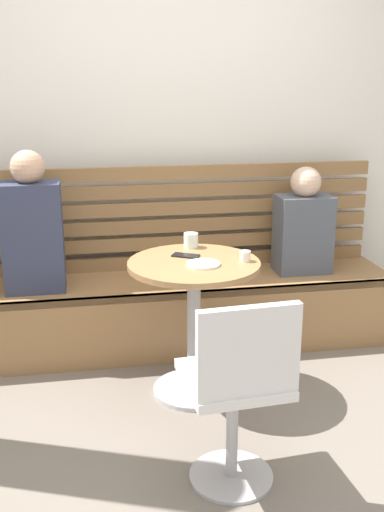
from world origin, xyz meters
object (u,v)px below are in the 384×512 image
Objects in this scene: cup_glass_short at (191,240)px; plate_small at (203,264)px; cup_espresso_small at (245,256)px; phone_on_table at (186,256)px; white_chair at (238,388)px; cafe_table at (195,302)px; person_child_left at (303,226)px; booth_bench at (177,312)px; person_adult at (32,229)px.

cup_glass_short is 0.47× the size of plate_small.
cup_espresso_small is 0.40× the size of phone_on_table.
white_chair is 5.00× the size of plate_small.
cup_glass_short reaches higher than cup_espresso_small.
cafe_table is 4.35× the size of plate_small.
booth_bench is at bearing -178.76° from person_child_left.
person_adult reaches higher than white_chair.
person_adult reaches higher than plate_small.
cup_glass_short is (-0.78, -0.36, 0.04)m from person_child_left.
person_child_left is 4.80× the size of phone_on_table.
phone_on_table is at bearing -148.13° from person_child_left.
person_adult is at bearing 150.82° from cup_espresso_small.
phone_on_table is (-0.06, -0.16, -0.04)m from cup_glass_short.
plate_small reaches higher than phone_on_table.
white_chair is 10.63× the size of cup_glass_short.
booth_bench is at bearing 90.38° from cafe_table.
person_child_left is at bearing -29.16° from phone_on_table.
plate_small is (-0.22, -0.03, -0.02)m from cup_espresso_small.
booth_bench is 19.29× the size of phone_on_table.
person_adult is 1.08m from plate_small.
person_child_left is at bearing 1.24° from booth_bench.
cup_espresso_small is 0.32m from phone_on_table.
booth_bench is 4.02× the size of person_child_left.
white_chair is 1.04× the size of person_adult.
cup_glass_short is at bearing -84.77° from booth_bench.
person_adult reaches higher than person_child_left.
person_adult is 5.83× the size of phone_on_table.
cup_glass_short reaches higher than booth_bench.
person_adult is at bearing 145.93° from cafe_table.
booth_bench is 1.02m from person_adult.
cup_glass_short reaches higher than plate_small.
white_chair is at bearing -88.78° from booth_bench.
person_child_left reaches higher than cup_glass_short.
phone_on_table is (-0.06, 0.17, -0.00)m from plate_small.
cup_glass_short is (0.03, 0.26, 0.26)m from cafe_table.
person_adult is at bearing -178.14° from person_child_left.
cup_espresso_small is 0.33× the size of plate_small.
white_chair is 15.18× the size of cup_espresso_small.
booth_bench is 0.66m from cup_glass_short.
phone_on_table is at bearing -92.91° from booth_bench.
white_chair is 0.96m from phone_on_table.
phone_on_table is (-0.03, 0.10, 0.23)m from cafe_table.
booth_bench is at bearing 26.05° from phone_on_table.
phone_on_table is at bearing -109.34° from cup_glass_short.
person_adult is 0.92m from cup_glass_short.
plate_small is at bearing -36.17° from person_adult.
plate_small reaches higher than booth_bench.
cup_espresso_small is (1.09, -0.61, -0.04)m from person_adult.
booth_bench is at bearing 2.46° from person_adult.
person_child_left is 1.04m from plate_small.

